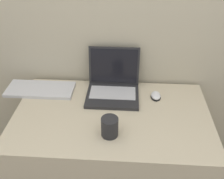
{
  "coord_description": "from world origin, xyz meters",
  "views": [
    {
      "loc": [
        0.08,
        -0.8,
        1.67
      ],
      "look_at": [
        -0.01,
        0.44,
        0.82
      ],
      "focal_mm": 42.0,
      "sensor_mm": 36.0,
      "label": 1
    }
  ],
  "objects_px": {
    "laptop": "(113,85)",
    "drink_cup": "(109,127)",
    "computer_mouse": "(156,96)",
    "external_keyboard": "(40,89)"
  },
  "relations": [
    {
      "from": "drink_cup",
      "to": "external_keyboard",
      "type": "distance_m",
      "value": 0.59
    },
    {
      "from": "computer_mouse",
      "to": "external_keyboard",
      "type": "height_order",
      "value": "computer_mouse"
    },
    {
      "from": "external_keyboard",
      "to": "laptop",
      "type": "bearing_deg",
      "value": 1.44
    },
    {
      "from": "laptop",
      "to": "drink_cup",
      "type": "xyz_separation_m",
      "value": [
        0.01,
        -0.37,
        -0.0
      ]
    },
    {
      "from": "drink_cup",
      "to": "computer_mouse",
      "type": "distance_m",
      "value": 0.43
    },
    {
      "from": "laptop",
      "to": "computer_mouse",
      "type": "bearing_deg",
      "value": -7.92
    },
    {
      "from": "computer_mouse",
      "to": "external_keyboard",
      "type": "distance_m",
      "value": 0.72
    },
    {
      "from": "laptop",
      "to": "computer_mouse",
      "type": "distance_m",
      "value": 0.27
    },
    {
      "from": "laptop",
      "to": "drink_cup",
      "type": "bearing_deg",
      "value": -89.16
    },
    {
      "from": "drink_cup",
      "to": "computer_mouse",
      "type": "relative_size",
      "value": 1.19
    }
  ]
}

